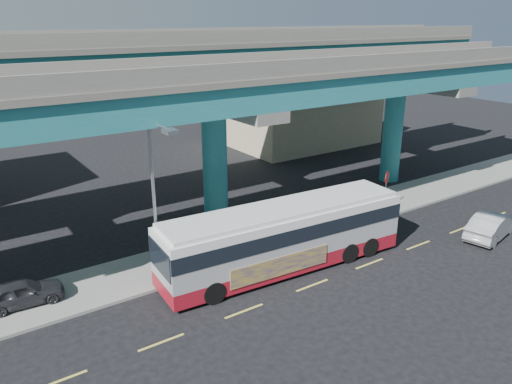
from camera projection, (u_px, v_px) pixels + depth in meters
ground at (308, 283)px, 24.68m from camera, size 120.00×120.00×0.00m
sidewalk at (247, 242)px, 28.93m from camera, size 70.00×4.00×0.15m
lane_markings at (312, 285)px, 24.45m from camera, size 58.00×0.12×0.01m
viaduct at (212, 77)px, 28.71m from camera, size 52.00×12.40×11.70m
building_beige at (299, 109)px, 50.97m from camera, size 14.00×10.23×7.00m
transit_bus at (284, 235)px, 25.58m from camera, size 13.55×3.80×3.44m
sedan at (491, 225)px, 29.55m from camera, size 3.46×5.22×1.51m
parked_car at (22, 293)px, 22.36m from camera, size 1.91×3.76×1.21m
street_lamp at (158, 183)px, 22.26m from camera, size 0.50×2.65×8.20m
stop_sign at (386, 182)px, 32.57m from camera, size 0.78×0.38×2.83m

